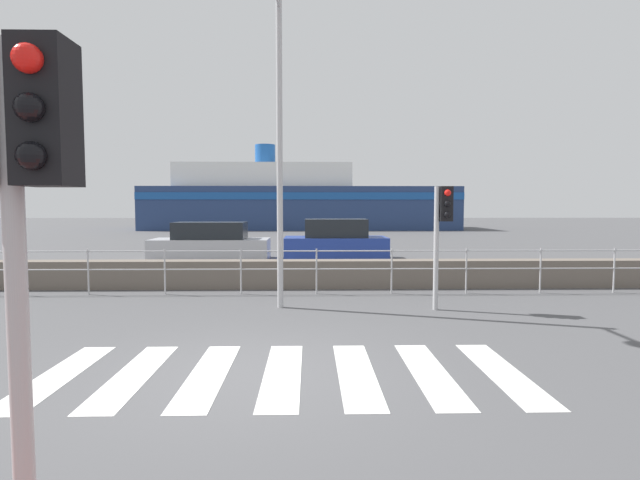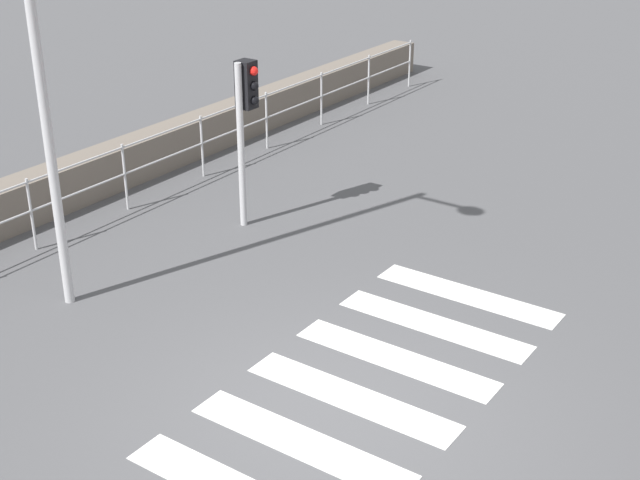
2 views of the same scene
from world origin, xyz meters
The scene contains 10 objects.
ground_plane centered at (0.00, 0.00, 0.00)m, with size 160.00×160.00×0.00m, color #4C4C4F.
crosswalk centered at (0.38, 0.00, 0.00)m, with size 5.85×2.40×0.01m.
seawall centered at (0.00, 6.44, 0.35)m, with size 25.35×0.55×0.69m.
harbor_fence centered at (0.00, 5.56, 0.70)m, with size 22.85×0.04×1.05m.
traffic_light_near centered at (-0.69, -3.57, 2.22)m, with size 0.58×0.41×2.81m.
traffic_light_far centered at (3.31, 3.70, 1.78)m, with size 0.34×0.32×2.43m.
streetlamp centered at (0.13, 3.76, 3.77)m, with size 0.32×1.28×6.06m.
ferry_boat centered at (-0.65, 39.17, 2.43)m, with size 26.97×8.45×7.51m.
parked_car_silver centered at (-3.08, 13.21, 0.61)m, with size 4.46×1.74×1.43m.
parked_car_blue centered at (1.73, 13.21, 0.66)m, with size 3.93×1.82×1.55m.
Camera 1 is at (0.71, -5.95, 2.04)m, focal length 28.00 mm.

